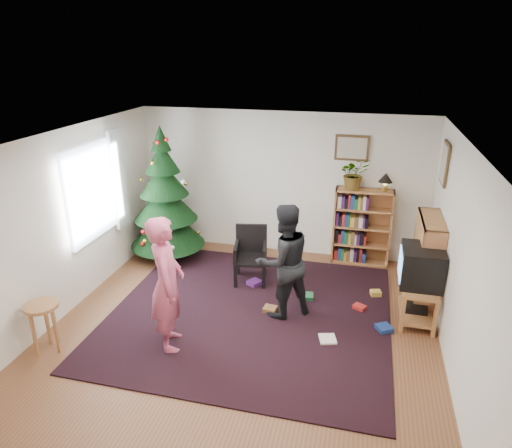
% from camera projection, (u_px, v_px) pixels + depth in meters
% --- Properties ---
extents(floor, '(5.00, 5.00, 0.00)m').
position_uv_depth(floor, '(245.00, 325.00, 6.13)').
color(floor, brown).
rests_on(floor, ground).
extents(ceiling, '(5.00, 5.00, 0.00)m').
position_uv_depth(ceiling, '(243.00, 140.00, 5.21)').
color(ceiling, white).
rests_on(ceiling, wall_back).
extents(wall_back, '(5.00, 0.02, 2.50)m').
position_uv_depth(wall_back, '(282.00, 184.00, 7.92)').
color(wall_back, silver).
rests_on(wall_back, floor).
extents(wall_front, '(5.00, 0.02, 2.50)m').
position_uv_depth(wall_front, '(156.00, 370.00, 3.41)').
color(wall_front, silver).
rests_on(wall_front, floor).
extents(wall_left, '(0.02, 5.00, 2.50)m').
position_uv_depth(wall_left, '(67.00, 222.00, 6.22)').
color(wall_left, silver).
rests_on(wall_left, floor).
extents(wall_right, '(0.02, 5.00, 2.50)m').
position_uv_depth(wall_right, '(459.00, 261.00, 5.11)').
color(wall_right, silver).
rests_on(wall_right, floor).
extents(rug, '(3.80, 3.60, 0.02)m').
position_uv_depth(rug, '(250.00, 313.00, 6.39)').
color(rug, black).
rests_on(rug, floor).
extents(window_pane, '(0.04, 1.20, 1.40)m').
position_uv_depth(window_pane, '(92.00, 192.00, 6.66)').
color(window_pane, silver).
rests_on(window_pane, wall_left).
extents(curtain, '(0.06, 0.35, 1.60)m').
position_uv_depth(curtain, '(119.00, 180.00, 7.29)').
color(curtain, silver).
rests_on(curtain, wall_left).
extents(picture_back, '(0.55, 0.03, 0.42)m').
position_uv_depth(picture_back, '(352.00, 148.00, 7.39)').
color(picture_back, '#4C3319').
rests_on(picture_back, wall_back).
extents(picture_right, '(0.03, 0.50, 0.60)m').
position_uv_depth(picture_right, '(445.00, 163.00, 6.44)').
color(picture_right, '#4C3319').
rests_on(picture_right, wall_right).
extents(christmas_tree, '(1.28, 1.28, 2.32)m').
position_uv_depth(christmas_tree, '(165.00, 205.00, 7.75)').
color(christmas_tree, '#3F2816').
rests_on(christmas_tree, rug).
extents(bookshelf_back, '(0.95, 0.30, 1.30)m').
position_uv_depth(bookshelf_back, '(362.00, 226.00, 7.68)').
color(bookshelf_back, '#AA653C').
rests_on(bookshelf_back, floor).
extents(bookshelf_right, '(0.30, 0.95, 1.30)m').
position_uv_depth(bookshelf_right, '(426.00, 261.00, 6.45)').
color(bookshelf_right, '#AA653C').
rests_on(bookshelf_right, floor).
extents(tv_stand, '(0.46, 0.83, 0.55)m').
position_uv_depth(tv_stand, '(417.00, 298.00, 6.16)').
color(tv_stand, '#AA653C').
rests_on(tv_stand, floor).
extents(crt_tv, '(0.54, 0.59, 0.51)m').
position_uv_depth(crt_tv, '(421.00, 266.00, 5.98)').
color(crt_tv, black).
rests_on(crt_tv, tv_stand).
extents(armchair, '(0.57, 0.57, 0.90)m').
position_uv_depth(armchair, '(252.00, 252.00, 7.15)').
color(armchair, black).
rests_on(armchair, rug).
extents(stool, '(0.39, 0.39, 0.65)m').
position_uv_depth(stool, '(43.00, 315.00, 5.44)').
color(stool, '#AA653C').
rests_on(stool, floor).
extents(person_standing, '(0.62, 0.73, 1.72)m').
position_uv_depth(person_standing, '(167.00, 284.00, 5.42)').
color(person_standing, '#B74963').
rests_on(person_standing, rug).
extents(person_by_chair, '(1.00, 0.97, 1.62)m').
position_uv_depth(person_by_chair, '(283.00, 262.00, 6.09)').
color(person_by_chair, black).
rests_on(person_by_chair, rug).
extents(potted_plant, '(0.58, 0.55, 0.52)m').
position_uv_depth(potted_plant, '(354.00, 174.00, 7.39)').
color(potted_plant, gray).
rests_on(potted_plant, bookshelf_back).
extents(table_lamp, '(0.23, 0.23, 0.30)m').
position_uv_depth(table_lamp, '(386.00, 179.00, 7.30)').
color(table_lamp, '#A57F33').
rests_on(table_lamp, bookshelf_back).
extents(floor_clutter, '(2.15, 1.49, 0.08)m').
position_uv_depth(floor_clutter, '(324.00, 307.00, 6.47)').
color(floor_clutter, '#A51E19').
rests_on(floor_clutter, rug).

